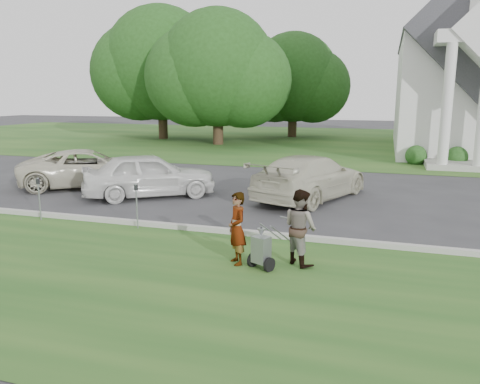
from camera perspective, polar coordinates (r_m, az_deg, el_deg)
The scene contains 16 objects.
ground at distance 11.99m, azimuth -2.64°, elevation -5.83°, with size 120.00×120.00×0.00m, color #333335.
grass_strip at distance 9.40m, azimuth -9.01°, elevation -11.02°, with size 80.00×7.00×0.01m, color #1C4919.
church_lawn at distance 38.11m, azimuth 11.43°, elevation 6.09°, with size 80.00×30.00×0.01m, color #1C4919.
curb at distance 12.46m, azimuth -1.78°, elevation -4.77°, with size 80.00×0.18×0.15m, color #9E9E93.
church at distance 34.30m, azimuth 26.72°, elevation 14.43°, with size 9.19×19.00×24.10m.
tree_left at distance 34.86m, azimuth -2.77°, elevation 14.20°, with size 10.63×8.40×9.71m.
tree_far at distance 40.03m, azimuth -9.61°, elevation 14.58°, with size 11.64×9.20×10.73m.
tree_back at distance 41.50m, azimuth 6.49°, elevation 13.22°, with size 9.61×7.60×8.89m.
striping_cart at distance 9.91m, azimuth 2.64°, elevation -7.12°, with size 0.82×1.12×0.97m.
person_left at distance 10.08m, azimuth -0.37°, elevation -4.54°, with size 0.58×0.38×1.59m, color #999999.
person_right at distance 10.14m, azimuth 7.36°, elevation -4.33°, with size 0.80×0.63×1.65m, color #999999.
parking_meter_near at distance 13.04m, azimuth -12.49°, elevation -1.05°, with size 0.09×0.08×1.25m.
parking_meter_far at distance 14.78m, azimuth -23.31°, elevation -0.20°, with size 0.09×0.08×1.27m.
car_a at distance 19.75m, azimuth -17.92°, elevation 2.80°, with size 2.45×5.32×1.48m, color beige.
car_b at distance 17.11m, azimuth -10.99°, elevation 2.05°, with size 1.88×4.68×1.60m, color silver.
car_c at distance 16.64m, azimuth 8.59°, elevation 1.81°, with size 2.19×5.39×1.56m, color beige.
Camera 1 is at (3.93, -10.73, 3.62)m, focal length 35.00 mm.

